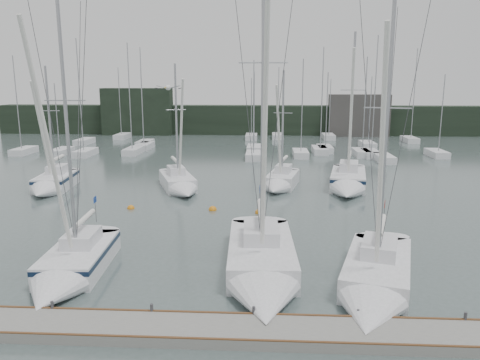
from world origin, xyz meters
name	(u,v)px	position (x,y,z in m)	size (l,w,h in m)	color
ground	(214,279)	(0.00, 0.00, 0.00)	(160.00, 160.00, 0.00)	#495956
dock	(199,330)	(0.00, -5.00, 0.20)	(24.00, 2.00, 0.40)	slate
far_treeline	(253,120)	(0.00, 62.00, 2.50)	(90.00, 4.00, 5.00)	black
far_building_left	(137,112)	(-20.00, 60.00, 4.00)	(12.00, 3.00, 8.00)	black
far_building_right	(359,115)	(18.00, 60.00, 3.50)	(10.00, 3.00, 7.00)	#3F3C3A
mast_forest	(246,146)	(-0.34, 42.90, 0.47)	(55.01, 26.10, 14.59)	silver
sailboat_near_left	(69,270)	(-6.78, -0.60, 0.56)	(3.21, 8.67, 14.12)	silver
sailboat_near_center	(262,272)	(2.31, -0.38, 0.57)	(3.67, 11.27, 17.13)	silver
sailboat_near_right	(374,286)	(7.17, -1.53, 0.53)	(5.39, 9.73, 13.74)	silver
sailboat_mid_a	(51,184)	(-15.82, 17.11, 0.62)	(3.38, 7.55, 11.29)	silver
sailboat_mid_b	(180,185)	(-4.84, 17.69, 0.55)	(4.98, 8.09, 11.42)	silver
sailboat_mid_c	(280,183)	(3.63, 19.09, 0.56)	(3.67, 6.87, 10.85)	silver
sailboat_mid_d	(348,183)	(9.45, 18.93, 0.67)	(4.61, 9.95, 14.18)	silver
buoy_a	(213,210)	(-1.44, 12.06, 0.00)	(0.60, 0.60, 0.60)	orange
buoy_b	(259,213)	(1.96, 11.47, 0.00)	(0.59, 0.59, 0.59)	orange
buoy_c	(131,209)	(-7.53, 12.12, 0.00)	(0.54, 0.54, 0.54)	orange
seagull	(168,87)	(-1.63, -1.38, 8.98)	(1.07, 0.52, 0.22)	silver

